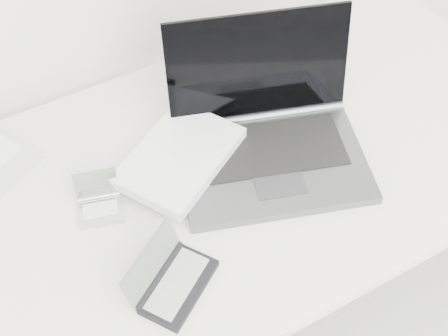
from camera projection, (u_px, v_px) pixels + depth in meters
desk at (227, 180)px, 1.46m from camera, size 1.60×0.80×0.73m
laptop_large at (244, 141)px, 1.41m from camera, size 0.61×0.47×0.28m
pda_silver at (99, 203)px, 1.34m from camera, size 0.11×0.12×0.08m
palmtop_charcoal at (171, 280)px, 1.22m from camera, size 0.21×0.19×0.09m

